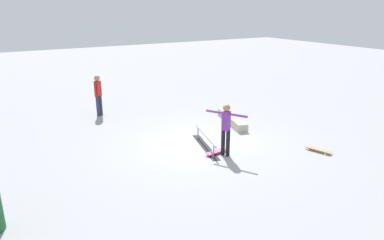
# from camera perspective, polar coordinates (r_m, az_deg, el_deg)

# --- Properties ---
(ground_plane) EXTENTS (60.00, 60.00, 0.00)m
(ground_plane) POSITION_cam_1_polar(r_m,az_deg,el_deg) (11.62, 1.67, -3.99)
(ground_plane) COLOR #9E9EA3
(grind_rail) EXTENTS (2.21, 0.81, 0.41)m
(grind_rail) POSITION_cam_1_polar(r_m,az_deg,el_deg) (11.37, 2.17, -3.54)
(grind_rail) COLOR black
(grind_rail) RESTS_ON ground_plane
(skate_ledge) EXTENTS (2.26, 0.97, 0.30)m
(skate_ledge) POSITION_cam_1_polar(r_m,az_deg,el_deg) (13.73, 6.46, 0.06)
(skate_ledge) COLOR #B2A893
(skate_ledge) RESTS_ON ground_plane
(skater_main) EXTENTS (1.18, 0.71, 1.62)m
(skater_main) POSITION_cam_1_polar(r_m,az_deg,el_deg) (10.52, 5.50, -0.98)
(skater_main) COLOR black
(skater_main) RESTS_ON ground_plane
(skateboard_main) EXTENTS (0.35, 0.82, 0.09)m
(skateboard_main) POSITION_cam_1_polar(r_m,az_deg,el_deg) (10.94, 4.00, -5.06)
(skateboard_main) COLOR #E05993
(skateboard_main) RESTS_ON ground_plane
(bystander_red_shirt) EXTENTS (0.28, 0.37, 1.68)m
(bystander_red_shirt) POSITION_cam_1_polar(r_m,az_deg,el_deg) (14.91, -14.89, 4.22)
(bystander_red_shirt) COLOR #2D3351
(bystander_red_shirt) RESTS_ON ground_plane
(loose_skateboard_natural) EXTENTS (0.82, 0.43, 0.09)m
(loose_skateboard_natural) POSITION_cam_1_polar(r_m,az_deg,el_deg) (11.73, 19.68, -4.49)
(loose_skateboard_natural) COLOR tan
(loose_skateboard_natural) RESTS_ON ground_plane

